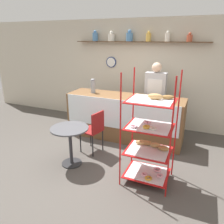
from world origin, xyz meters
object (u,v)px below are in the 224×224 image
object	(u,v)px
person_worker	(155,96)
cafe_chair	(94,128)
pastry_rack	(150,138)
donut_tray_counter	(140,98)
coffee_carafe	(93,86)
cafe_table	(70,137)

from	to	relation	value
person_worker	cafe_chair	distance (m)	1.75
pastry_rack	donut_tray_counter	xyz separation A→B (m)	(-0.55, 1.29, 0.27)
coffee_carafe	donut_tray_counter	xyz separation A→B (m)	(1.15, -0.05, -0.15)
cafe_chair	donut_tray_counter	xyz separation A→B (m)	(0.67, 0.82, 0.49)
cafe_table	donut_tray_counter	bearing A→B (deg)	57.64
coffee_carafe	donut_tray_counter	world-z (taller)	coffee_carafe
pastry_rack	cafe_table	xyz separation A→B (m)	(-1.42, -0.09, -0.21)
cafe_chair	person_worker	bearing A→B (deg)	161.33
cafe_table	coffee_carafe	bearing A→B (deg)	100.73
cafe_chair	coffee_carafe	world-z (taller)	coffee_carafe
pastry_rack	cafe_chair	size ratio (longest dim) A/B	2.04
cafe_table	cafe_chair	xyz separation A→B (m)	(0.20, 0.56, -0.01)
cafe_chair	cafe_table	bearing A→B (deg)	-8.16
pastry_rack	cafe_chair	world-z (taller)	pastry_rack
person_worker	coffee_carafe	bearing A→B (deg)	-156.19
person_worker	cafe_table	world-z (taller)	person_worker
pastry_rack	donut_tray_counter	world-z (taller)	pastry_rack
pastry_rack	person_worker	world-z (taller)	pastry_rack
person_worker	coffee_carafe	size ratio (longest dim) A/B	5.14
cafe_table	coffee_carafe	world-z (taller)	coffee_carafe
pastry_rack	donut_tray_counter	distance (m)	1.43
pastry_rack	coffee_carafe	bearing A→B (deg)	141.54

